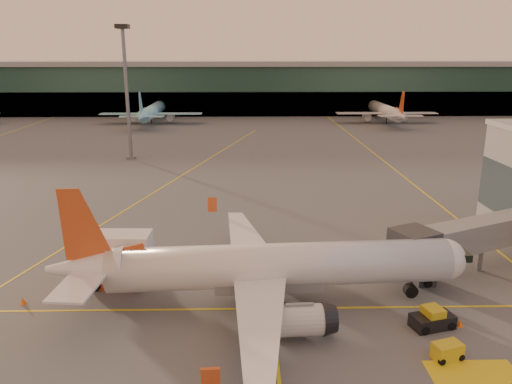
{
  "coord_description": "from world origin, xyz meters",
  "views": [
    {
      "loc": [
        2.91,
        -32.3,
        20.62
      ],
      "look_at": [
        4.07,
        23.16,
        5.0
      ],
      "focal_mm": 35.0,
      "sensor_mm": 36.0,
      "label": 1
    }
  ],
  "objects_px": {
    "main_airplane": "(266,267)",
    "pushback_tug": "(433,319)",
    "catering_truck": "(117,256)",
    "gpu_cart": "(447,351)"
  },
  "relations": [
    {
      "from": "main_airplane",
      "to": "catering_truck",
      "type": "height_order",
      "value": "main_airplane"
    },
    {
      "from": "gpu_cart",
      "to": "main_airplane",
      "type": "bearing_deg",
      "value": 129.3
    },
    {
      "from": "gpu_cart",
      "to": "catering_truck",
      "type": "bearing_deg",
      "value": 137.07
    },
    {
      "from": "pushback_tug",
      "to": "gpu_cart",
      "type": "bearing_deg",
      "value": -111.95
    },
    {
      "from": "catering_truck",
      "to": "pushback_tug",
      "type": "bearing_deg",
      "value": -14.91
    },
    {
      "from": "main_airplane",
      "to": "catering_truck",
      "type": "relative_size",
      "value": 5.36
    },
    {
      "from": "catering_truck",
      "to": "main_airplane",
      "type": "bearing_deg",
      "value": -15.03
    },
    {
      "from": "main_airplane",
      "to": "gpu_cart",
      "type": "relative_size",
      "value": 15.06
    },
    {
      "from": "catering_truck",
      "to": "pushback_tug",
      "type": "height_order",
      "value": "catering_truck"
    },
    {
      "from": "main_airplane",
      "to": "pushback_tug",
      "type": "relative_size",
      "value": 9.71
    }
  ]
}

